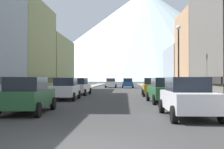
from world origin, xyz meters
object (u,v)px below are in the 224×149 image
Objects in this scene: car_left_1 at (65,89)px; pedestrian_1 at (193,90)px; car_right_1 at (164,90)px; car_driving_0 at (111,83)px; car_right_2 at (152,87)px; car_driving_1 at (128,83)px; car_left_2 at (79,86)px; car_right_0 at (188,97)px; streetlamp_right at (179,50)px; car_left_0 at (28,95)px; pedestrian_0 at (200,91)px.

pedestrian_1 is at bearing -5.40° from car_left_1.
car_right_1 is 34.28m from car_driving_0.
car_right_2 and car_driving_1 have the same top height.
car_left_1 is 1.00× the size of car_left_2.
car_left_1 is 2.85× the size of pedestrian_1.
car_right_0 is (7.60, -16.96, 0.00)m from car_left_2.
car_left_2 is 1.00× the size of car_right_1.
streetlamp_right is at bearing 60.62° from car_right_1.
car_left_0 is 2.86× the size of pedestrian_1.
car_left_1 and car_driving_0 have the same top height.
car_right_0 and car_driving_1 have the same top height.
car_right_2 is at bearing 105.57° from streetlamp_right.
pedestrian_1 is at bearing 34.19° from car_right_1.
car_right_0 is 9.52m from pedestrian_1.
car_driving_1 is at bearing 97.22° from streetlamp_right.
car_right_1 is 1.02× the size of car_driving_1.
car_left_1 is at bearing -94.03° from car_driving_0.
pedestrian_0 is at bearing -81.88° from car_driving_1.
car_driving_0 is (-5.40, 33.85, 0.00)m from car_right_1.
car_driving_0 is at bearing 84.85° from car_left_2.
car_right_2 is at bearing 90.01° from car_right_1.
car_right_2 is at bearing -78.06° from car_driving_0.
car_right_0 is at bearing -86.84° from car_driving_1.
car_left_0 is at bearing -148.80° from pedestrian_0.
car_left_0 is at bearing -89.97° from car_left_1.
car_left_0 is 8.95m from car_left_1.
pedestrian_0 is (2.45, -0.25, -0.05)m from car_right_1.
car_right_1 is at bearing -18.96° from car_left_1.
car_left_2 reaches higher than pedestrian_0.
car_driving_1 is (5.40, 22.92, 0.00)m from car_left_2.
car_left_2 is 24.52m from car_driving_0.
car_left_2 is 23.55m from car_driving_1.
car_left_2 is 2.85× the size of pedestrian_1.
car_right_1 is 1.01× the size of car_right_2.
car_right_0 is 2.89× the size of pedestrian_0.
car_right_0 and car_driving_0 have the same top height.
car_left_0 is 12.84m from pedestrian_1.
car_right_2 is 1.01× the size of car_driving_0.
pedestrian_1 is at bearing -37.70° from car_left_2.
streetlamp_right is (-0.90, 3.00, 3.14)m from pedestrian_0.
car_right_2 is (7.60, 5.69, 0.00)m from car_left_1.
car_right_1 is at bearing 174.05° from pedestrian_0.
car_left_1 is 1.01× the size of car_right_0.
car_right_1 is (7.61, -9.43, 0.00)m from car_left_2.
car_left_2 and car_right_0 have the same top height.
pedestrian_0 is at bearing -5.95° from car_right_1.
car_left_1 is 31.31m from car_driving_0.
car_driving_1 is at bearing 79.71° from car_left_1.
streetlamp_right is (1.55, 2.75, 3.09)m from car_right_1.
streetlamp_right reaches higher than car_driving_0.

